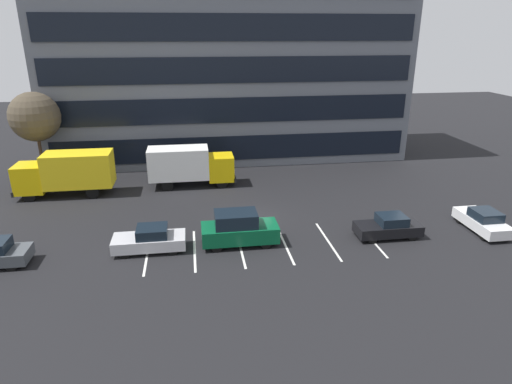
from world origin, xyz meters
TOP-DOWN VIEW (x-y plane):
  - ground_plane at (0.00, 0.00)m, footprint 120.00×120.00m
  - office_building at (0.00, 17.95)m, footprint 34.90×11.36m
  - lot_markings at (-0.00, -4.30)m, footprint 14.14×5.40m
  - box_truck_yellow at (-4.31, 7.67)m, footprint 7.24×2.40m
  - box_truck_yellow_all at (-13.99, 6.78)m, footprint 7.54×2.50m
  - suv_forest at (-1.44, -3.85)m, footprint 4.72×2.00m
  - sedan_black at (8.20, -4.26)m, footprint 4.15×1.74m
  - sedan_white at (14.75, -4.31)m, footprint 1.76×4.20m
  - sedan_silver at (-6.82, -3.94)m, footprint 4.31×1.80m
  - bare_tree at (-17.00, 10.83)m, footprint 4.15×4.15m

SIDE VIEW (x-z plane):
  - ground_plane at x=0.00m, z-range 0.00..0.00m
  - lot_markings at x=0.00m, z-range 0.00..0.01m
  - sedan_black at x=8.20m, z-range -0.04..1.45m
  - sedan_white at x=14.75m, z-range -0.04..1.46m
  - sedan_silver at x=-6.82m, z-range -0.04..1.50m
  - suv_forest at x=-1.44m, z-range -0.04..2.10m
  - box_truck_yellow at x=-4.31m, z-range 0.21..3.57m
  - box_truck_yellow_all at x=-13.99m, z-range 0.22..3.72m
  - bare_tree at x=-17.00m, z-range 1.80..9.58m
  - office_building at x=0.00m, z-range 0.00..18.00m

